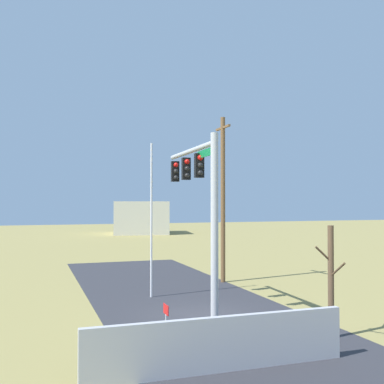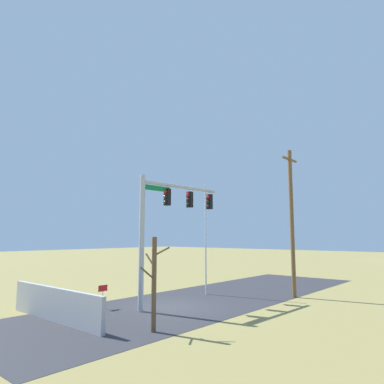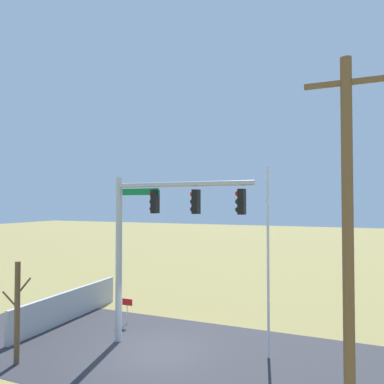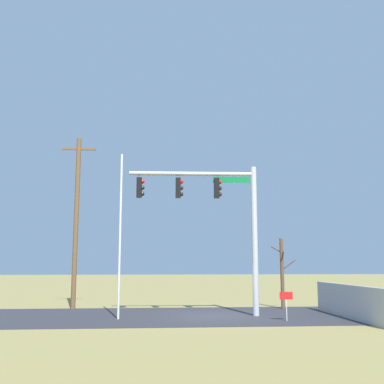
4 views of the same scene
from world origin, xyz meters
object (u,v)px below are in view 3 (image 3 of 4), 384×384
(utility_pole, at_px, (348,249))
(open_sign, at_px, (127,305))
(bare_tree, at_px, (17,311))
(signal_mast, at_px, (153,227))
(flagpole, at_px, (268,261))

(utility_pole, distance_m, open_sign, 12.35)
(utility_pole, xyz_separation_m, bare_tree, (11.29, -0.83, -2.93))
(signal_mast, bearing_deg, flagpole, -169.98)
(signal_mast, height_order, open_sign, signal_mast)
(flagpole, height_order, bare_tree, flagpole)
(signal_mast, relative_size, bare_tree, 1.87)
(flagpole, distance_m, open_sign, 7.79)
(utility_pole, relative_size, bare_tree, 2.50)
(open_sign, bearing_deg, bare_tree, 75.76)
(signal_mast, xyz_separation_m, utility_pole, (-7.35, 4.08, -0.09))
(signal_mast, height_order, bare_tree, signal_mast)
(flagpole, bearing_deg, signal_mast, 10.02)
(utility_pole, bearing_deg, flagpole, -60.51)
(bare_tree, relative_size, open_sign, 3.09)
(bare_tree, xyz_separation_m, open_sign, (-1.36, -5.36, -1.04))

